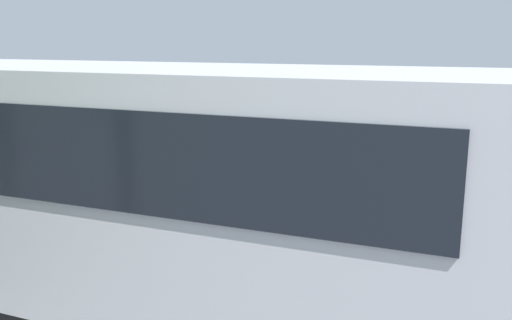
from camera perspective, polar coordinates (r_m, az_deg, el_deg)
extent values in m
plane|color=#4C4C51|center=(11.26, 8.87, -6.33)|extent=(80.00, 80.00, 0.00)
cube|color=silver|center=(7.20, -13.84, -1.86)|extent=(9.81, 2.81, 2.80)
cube|color=black|center=(8.13, -8.79, 3.97)|extent=(8.17, 0.30, 1.01)
cube|color=black|center=(6.13, -21.07, 0.59)|extent=(8.17, 0.30, 1.01)
cube|color=#198C3F|center=(8.36, -8.55, -3.65)|extent=(8.56, 0.30, 0.28)
cube|color=black|center=(7.75, -13.21, -13.60)|extent=(9.02, 2.58, 0.45)
torus|color=black|center=(7.45, 14.81, -12.45)|extent=(1.01, 0.35, 1.00)
cylinder|color=black|center=(8.65, 3.89, -8.62)|extent=(0.14, 0.14, 0.79)
cube|color=black|center=(8.85, 3.90, -11.14)|extent=(0.14, 0.27, 0.10)
cylinder|color=black|center=(8.63, 4.94, -8.70)|extent=(0.14, 0.14, 0.79)
cube|color=black|center=(8.83, 4.94, -11.23)|extent=(0.14, 0.27, 0.10)
cube|color=maroon|center=(8.41, 4.50, -4.05)|extent=(0.42, 0.34, 0.66)
cylinder|color=maroon|center=(8.45, 2.89, -3.84)|extent=(0.10, 0.10, 0.62)
sphere|color=tan|center=(8.54, 2.87, -5.85)|extent=(0.10, 0.10, 0.09)
cylinder|color=maroon|center=(8.37, 6.12, -4.05)|extent=(0.10, 0.10, 0.62)
sphere|color=tan|center=(8.46, 6.07, -6.08)|extent=(0.10, 0.10, 0.09)
sphere|color=tan|center=(8.29, 4.55, -0.95)|extent=(0.27, 0.27, 0.24)
cylinder|color=black|center=(9.48, -2.03, -6.94)|extent=(0.12, 0.12, 0.73)
cube|color=black|center=(9.65, -1.90, -9.09)|extent=(0.11, 0.26, 0.10)
cylinder|color=black|center=(9.41, -1.15, -7.08)|extent=(0.12, 0.12, 0.73)
cube|color=black|center=(9.58, -1.03, -9.24)|extent=(0.11, 0.26, 0.10)
cube|color=silver|center=(9.24, -1.61, -3.10)|extent=(0.39, 0.29, 0.61)
cylinder|color=silver|center=(9.35, -2.93, -2.84)|extent=(0.09, 0.09, 0.58)
sphere|color=tan|center=(9.43, -2.91, -4.53)|extent=(0.09, 0.09, 0.09)
cylinder|color=silver|center=(9.14, -0.27, -3.18)|extent=(0.09, 0.09, 0.58)
sphere|color=tan|center=(9.22, -0.27, -4.91)|extent=(0.09, 0.09, 0.09)
sphere|color=tan|center=(9.14, -1.63, -0.47)|extent=(0.22, 0.22, 0.22)
cylinder|color=black|center=(9.73, -7.40, -6.27)|extent=(0.15, 0.15, 0.80)
cube|color=black|center=(9.91, -7.27, -8.59)|extent=(0.16, 0.28, 0.10)
cylinder|color=black|center=(9.68, -6.49, -6.34)|extent=(0.15, 0.15, 0.80)
cube|color=black|center=(9.87, -6.37, -8.66)|extent=(0.16, 0.28, 0.10)
cube|color=#3F594C|center=(9.50, -7.06, -2.13)|extent=(0.44, 0.37, 0.66)
cylinder|color=#3F594C|center=(9.57, -8.44, -1.97)|extent=(0.11, 0.11, 0.63)
sphere|color=tan|center=(9.65, -8.38, -3.78)|extent=(0.11, 0.11, 0.09)
cylinder|color=#3F594C|center=(9.43, -5.67, -2.10)|extent=(0.11, 0.11, 0.63)
sphere|color=tan|center=(9.51, -5.63, -3.94)|extent=(0.11, 0.11, 0.09)
sphere|color=tan|center=(9.40, -7.14, 0.65)|extent=(0.29, 0.29, 0.24)
cylinder|color=#473823|center=(10.41, -12.05, -5.19)|extent=(0.15, 0.15, 0.80)
cube|color=black|center=(10.58, -11.86, -7.40)|extent=(0.17, 0.28, 0.10)
cylinder|color=#473823|center=(10.35, -11.21, -5.25)|extent=(0.15, 0.15, 0.80)
cube|color=black|center=(10.53, -11.04, -7.46)|extent=(0.17, 0.28, 0.10)
cube|color=maroon|center=(10.19, -11.81, -1.29)|extent=(0.44, 0.37, 0.67)
cylinder|color=maroon|center=(10.27, -13.07, -1.15)|extent=(0.11, 0.11, 0.63)
sphere|color=tan|center=(10.34, -12.99, -2.85)|extent=(0.11, 0.11, 0.09)
cylinder|color=maroon|center=(10.10, -10.53, -1.25)|extent=(0.11, 0.11, 0.63)
sphere|color=tan|center=(10.18, -10.46, -2.98)|extent=(0.11, 0.11, 0.09)
sphere|color=tan|center=(10.09, -11.92, 1.33)|extent=(0.30, 0.30, 0.24)
cylinder|color=#473823|center=(10.74, -17.63, -5.11)|extent=(0.14, 0.14, 0.76)
cube|color=black|center=(10.89, -17.38, -7.12)|extent=(0.14, 0.27, 0.10)
cylinder|color=#473823|center=(10.66, -16.89, -5.20)|extent=(0.14, 0.14, 0.76)
cube|color=black|center=(10.82, -16.65, -7.22)|extent=(0.14, 0.27, 0.10)
cube|color=navy|center=(10.52, -17.50, -1.55)|extent=(0.42, 0.34, 0.63)
cylinder|color=navy|center=(10.64, -18.61, -1.38)|extent=(0.10, 0.10, 0.60)
sphere|color=tan|center=(10.71, -18.50, -2.94)|extent=(0.10, 0.10, 0.09)
cylinder|color=navy|center=(10.39, -16.37, -1.55)|extent=(0.10, 0.10, 0.60)
sphere|color=tan|center=(10.46, -16.27, -3.14)|extent=(0.10, 0.10, 0.09)
sphere|color=tan|center=(10.42, -17.65, 0.84)|extent=(0.26, 0.26, 0.23)
torus|color=black|center=(9.58, -11.05, -7.89)|extent=(0.60, 0.15, 0.60)
cylinder|color=silver|center=(9.58, -11.05, -7.89)|extent=(0.12, 0.10, 0.12)
torus|color=black|center=(8.82, -3.39, -9.46)|extent=(0.60, 0.15, 0.60)
cylinder|color=silver|center=(8.82, -3.39, -9.46)|extent=(0.12, 0.12, 0.12)
cylinder|color=silver|center=(9.43, -10.89, -5.95)|extent=(0.32, 0.07, 0.67)
cube|color=orange|center=(9.11, -7.82, -6.64)|extent=(0.85, 0.31, 0.36)
cube|color=black|center=(8.84, -5.24, -6.81)|extent=(0.53, 0.24, 0.20)
cylinder|color=silver|center=(8.88, -6.32, -8.54)|extent=(0.45, 0.09, 0.08)
cylinder|color=black|center=(9.32, -10.72, -4.24)|extent=(0.06, 0.58, 0.04)
torus|color=black|center=(14.59, 4.78, -0.69)|extent=(0.61, 0.30, 0.60)
cylinder|color=silver|center=(14.59, 4.78, -0.69)|extent=(0.14, 0.13, 0.12)
torus|color=black|center=(15.47, 0.45, 0.10)|extent=(0.61, 0.30, 0.60)
cylinder|color=silver|center=(15.47, 0.45, 0.10)|extent=(0.15, 0.15, 0.12)
cylinder|color=silver|center=(14.55, 4.65, 0.68)|extent=(0.32, 0.14, 0.67)
cube|color=black|center=(14.91, 2.78, 0.91)|extent=(0.89, 0.51, 0.36)
cube|color=black|center=(15.19, 1.37, 1.33)|extent=(0.56, 0.36, 0.20)
cylinder|color=silver|center=(15.28, 2.03, 0.39)|extent=(0.45, 0.21, 0.08)
cylinder|color=black|center=(14.52, 4.51, 1.87)|extent=(0.20, 0.57, 0.04)
cube|color=black|center=(14.90, 2.57, 2.04)|extent=(0.63, 0.48, 0.51)
sphere|color=white|center=(14.62, 3.83, 2.55)|extent=(0.32, 0.32, 0.26)
cylinder|color=black|center=(14.58, 3.03, 1.81)|extent=(0.43, 0.21, 0.33)
cylinder|color=black|center=(14.93, 1.61, 0.82)|extent=(0.12, 0.12, 0.40)
cylinder|color=black|center=(14.87, 3.88, 2.00)|extent=(0.43, 0.21, 0.33)
cylinder|color=black|center=(15.20, 2.47, 1.02)|extent=(0.12, 0.12, 0.40)
cube|color=orange|center=(13.41, 9.46, -3.24)|extent=(0.34, 0.34, 0.03)
cone|color=orange|center=(13.33, 9.50, -1.93)|extent=(0.26, 0.26, 0.60)
cylinder|color=white|center=(13.34, 9.50, -2.06)|extent=(0.19, 0.19, 0.07)
cube|color=white|center=(11.64, 18.59, -6.21)|extent=(0.15, 4.59, 0.01)
cube|color=white|center=(12.15, 5.82, -4.84)|extent=(0.15, 4.81, 0.01)
cube|color=white|center=(13.20, -5.37, -3.43)|extent=(0.15, 4.61, 0.01)
cube|color=white|center=(14.68, -14.58, -2.17)|extent=(0.15, 4.24, 0.01)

